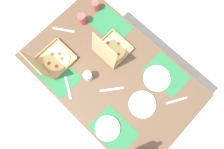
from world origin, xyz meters
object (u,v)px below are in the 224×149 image
(plate_far_right, at_px, (107,129))
(cup_dark, at_px, (88,76))
(cup_spare, at_px, (82,19))
(plate_near_right, at_px, (157,78))
(plate_near_left, at_px, (142,104))
(cup_clear_left, at_px, (96,6))
(pizza_box_corner_right, at_px, (52,60))
(pizza_box_edge_far, at_px, (111,50))

(plate_far_right, bearing_deg, cup_dark, -24.91)
(plate_far_right, height_order, cup_spare, cup_spare)
(plate_near_right, bearing_deg, plate_far_right, 88.68)
(plate_near_left, relative_size, cup_dark, 2.35)
(plate_far_right, height_order, cup_clear_left, cup_clear_left)
(plate_near_right, bearing_deg, plate_near_left, 102.91)
(plate_far_right, height_order, cup_dark, cup_dark)
(pizza_box_corner_right, relative_size, plate_near_right, 1.32)
(pizza_box_corner_right, height_order, cup_dark, pizza_box_corner_right)
(plate_near_right, relative_size, cup_dark, 2.38)
(plate_near_right, distance_m, cup_clear_left, 0.88)
(plate_near_left, height_order, cup_clear_left, cup_clear_left)
(plate_near_left, bearing_deg, cup_spare, -11.71)
(cup_dark, bearing_deg, plate_near_left, -163.33)
(plate_near_left, distance_m, cup_spare, 0.95)
(pizza_box_edge_far, height_order, cup_spare, pizza_box_edge_far)
(pizza_box_corner_right, xyz_separation_m, plate_near_right, (-0.77, -0.53, -0.04))
(plate_near_left, distance_m, plate_near_right, 0.27)
(pizza_box_edge_far, relative_size, cup_spare, 2.78)
(cup_clear_left, bearing_deg, plate_near_right, 172.71)
(pizza_box_corner_right, relative_size, cup_dark, 3.14)
(cup_dark, bearing_deg, cup_spare, -38.81)
(plate_far_right, relative_size, cup_dark, 2.11)
(cup_clear_left, height_order, cup_dark, cup_clear_left)
(plate_near_right, xyz_separation_m, cup_clear_left, (0.87, -0.11, 0.04))
(pizza_box_edge_far, bearing_deg, plate_near_right, -168.06)
(pizza_box_corner_right, relative_size, pizza_box_edge_far, 1.03)
(cup_dark, bearing_deg, plate_far_right, 155.09)
(cup_clear_left, bearing_deg, cup_spare, 92.09)
(plate_far_right, bearing_deg, pizza_box_corner_right, -6.35)
(plate_near_right, distance_m, cup_dark, 0.61)
(plate_near_left, relative_size, cup_clear_left, 2.31)
(plate_near_right, bearing_deg, pizza_box_corner_right, 34.40)
(plate_near_right, bearing_deg, cup_clear_left, -7.29)
(plate_far_right, distance_m, cup_spare, 1.01)
(plate_far_right, distance_m, cup_dark, 0.47)
(pizza_box_edge_far, bearing_deg, pizza_box_corner_right, 54.50)
(plate_near_left, bearing_deg, pizza_box_edge_far, -17.52)
(plate_near_left, height_order, cup_dark, cup_dark)
(plate_near_right, relative_size, cup_clear_left, 2.34)
(cup_dark, height_order, cup_spare, cup_spare)
(pizza_box_edge_far, relative_size, cup_clear_left, 3.00)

